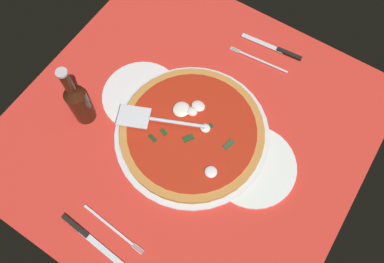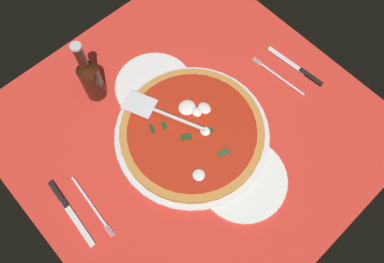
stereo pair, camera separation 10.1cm
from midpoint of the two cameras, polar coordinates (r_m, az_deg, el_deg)
The scene contains 10 objects.
ground_plane at distance 104.16cm, azimuth -3.24°, elevation -0.00°, with size 91.66×91.66×0.80cm, color red.
checker_pattern at distance 103.75cm, azimuth -3.25°, elevation 0.10°, with size 91.66×91.66×0.10cm.
pizza_pan at distance 102.51cm, azimuth -2.81°, elevation -0.66°, with size 41.90×41.90×1.02cm, color silver.
dinner_plate_left at distance 99.86cm, azimuth 6.30°, elevation -5.41°, with size 22.90×22.90×1.00cm, color white.
dinner_plate_right at distance 109.21cm, azimuth -10.21°, elevation 5.03°, with size 22.20×22.20×1.00cm, color white.
pizza at distance 101.10cm, azimuth -2.84°, elevation -0.28°, with size 38.74×38.74×3.46cm.
pizza_server at distance 100.47cm, azimuth -8.48°, elevation 1.48°, with size 22.69×12.60×1.00cm.
place_setting_near at distance 116.28cm, azimuth 8.85°, elevation 11.06°, with size 19.83×14.87×1.40cm.
place_setting_far at distance 99.27cm, azimuth -16.50°, elevation -14.84°, with size 21.74×12.57×1.40cm.
beer_bottle at distance 103.50cm, azimuth -19.41°, elevation 3.96°, with size 5.62×5.62×22.44cm.
Camera 1 is at (-23.59, 34.87, 94.97)cm, focal length 35.52 mm.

